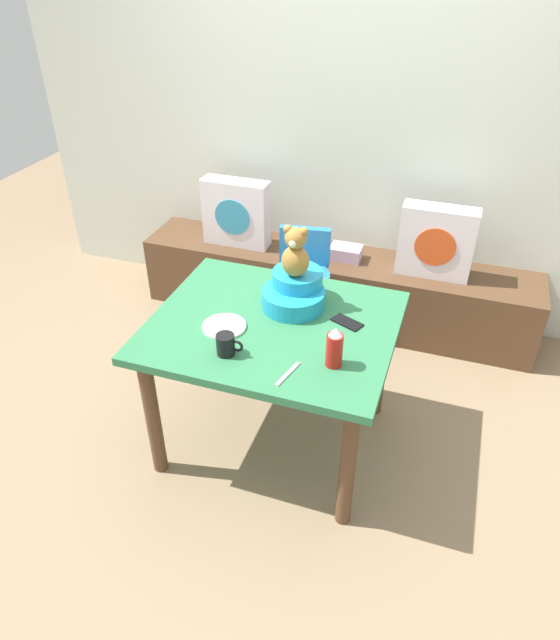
{
  "coord_description": "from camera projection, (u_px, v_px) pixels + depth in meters",
  "views": [
    {
      "loc": [
        0.73,
        -2.02,
        2.24
      ],
      "look_at": [
        0.0,
        0.1,
        0.69
      ],
      "focal_mm": 32.14,
      "sensor_mm": 36.0,
      "label": 1
    }
  ],
  "objects": [
    {
      "name": "table_fork",
      "position": [
        288.0,
        374.0,
        2.32
      ],
      "size": [
        0.06,
        0.17,
        0.01
      ],
      "primitive_type": "cube",
      "rotation": [
        0.0,
        0.0,
        2.9
      ],
      "color": "silver",
      "rests_on": "dining_table"
    },
    {
      "name": "dinner_plate_near",
      "position": [
        224.0,
        326.0,
        2.58
      ],
      "size": [
        0.2,
        0.2,
        0.01
      ],
      "primitive_type": "cylinder",
      "color": "white",
      "rests_on": "dining_table"
    },
    {
      "name": "window_bench",
      "position": [
        334.0,
        287.0,
        3.86
      ],
      "size": [
        2.6,
        0.44,
        0.46
      ],
      "primitive_type": "cube",
      "color": "brown",
      "rests_on": "ground_plane"
    },
    {
      "name": "ketchup_bottle",
      "position": [
        334.0,
        348.0,
        2.32
      ],
      "size": [
        0.07,
        0.07,
        0.18
      ],
      "color": "red",
      "rests_on": "dining_table"
    },
    {
      "name": "cell_phone",
      "position": [
        347.0,
        322.0,
        2.62
      ],
      "size": [
        0.16,
        0.12,
        0.01
      ],
      "primitive_type": "cube",
      "rotation": [
        0.0,
        0.0,
        1.16
      ],
      "color": "black",
      "rests_on": "dining_table"
    },
    {
      "name": "pillow_floral_right",
      "position": [
        436.0,
        242.0,
        3.42
      ],
      "size": [
        0.44,
        0.15,
        0.44
      ],
      "color": "silver",
      "rests_on": "window_bench"
    },
    {
      "name": "ground_plane",
      "position": [
        274.0,
        437.0,
        3.04
      ],
      "size": [
        8.0,
        8.0,
        0.0
      ],
      "primitive_type": "plane",
      "color": "#8C7256"
    },
    {
      "name": "teddy_bear",
      "position": [
        295.0,
        253.0,
        2.59
      ],
      "size": [
        0.13,
        0.12,
        0.25
      ],
      "color": "#A57434",
      "rests_on": "infant_seat_teal"
    },
    {
      "name": "back_wall",
      "position": [
        354.0,
        114.0,
        3.46
      ],
      "size": [
        4.4,
        0.1,
        2.6
      ],
      "primitive_type": "cube",
      "color": "silver",
      "rests_on": "ground_plane"
    },
    {
      "name": "infant_seat_teal",
      "position": [
        295.0,
        292.0,
        2.71
      ],
      "size": [
        0.3,
        0.33,
        0.16
      ],
      "color": "#1E93C3",
      "rests_on": "dining_table"
    },
    {
      "name": "book_stack",
      "position": [
        346.0,
        253.0,
        3.68
      ],
      "size": [
        0.2,
        0.14,
        0.09
      ],
      "primitive_type": "cube",
      "color": "#C09EBC",
      "rests_on": "window_bench"
    },
    {
      "name": "dining_table",
      "position": [
        273.0,
        342.0,
        2.68
      ],
      "size": [
        1.11,
        0.93,
        0.74
      ],
      "color": "#2D7247",
      "rests_on": "ground_plane"
    },
    {
      "name": "pillow_floral_left",
      "position": [
        236.0,
        213.0,
        3.77
      ],
      "size": [
        0.44,
        0.15,
        0.44
      ],
      "color": "silver",
      "rests_on": "window_bench"
    },
    {
      "name": "highchair",
      "position": [
        301.0,
        279.0,
        3.38
      ],
      "size": [
        0.36,
        0.48,
        0.79
      ],
      "color": "#2672B2",
      "rests_on": "ground_plane"
    },
    {
      "name": "coffee_mug",
      "position": [
        226.0,
        345.0,
        2.4
      ],
      "size": [
        0.12,
        0.08,
        0.09
      ],
      "color": "black",
      "rests_on": "dining_table"
    }
  ]
}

